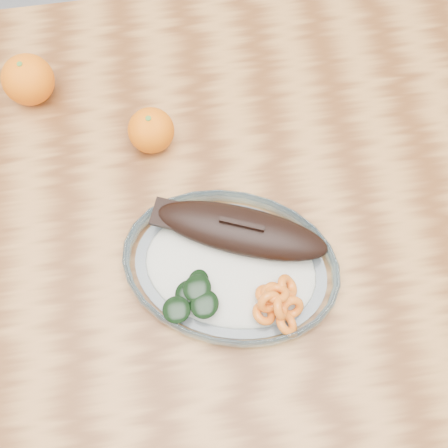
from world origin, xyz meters
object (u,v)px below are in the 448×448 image
(dining_table, at_px, (149,238))
(orange_left, at_px, (28,80))
(orange_right, at_px, (151,130))
(plated_meal, at_px, (231,264))

(dining_table, xyz_separation_m, orange_left, (-0.14, 0.22, 0.14))
(dining_table, height_order, orange_right, orange_right)
(orange_left, bearing_deg, plated_meal, -51.37)
(dining_table, distance_m, orange_left, 0.30)
(orange_left, xyz_separation_m, orange_right, (0.17, -0.11, -0.00))
(plated_meal, bearing_deg, orange_right, 132.15)
(dining_table, height_order, orange_left, orange_left)
(orange_right, bearing_deg, orange_left, 147.43)
(plated_meal, height_order, orange_left, plated_meal)
(plated_meal, xyz_separation_m, orange_left, (-0.26, 0.32, 0.02))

